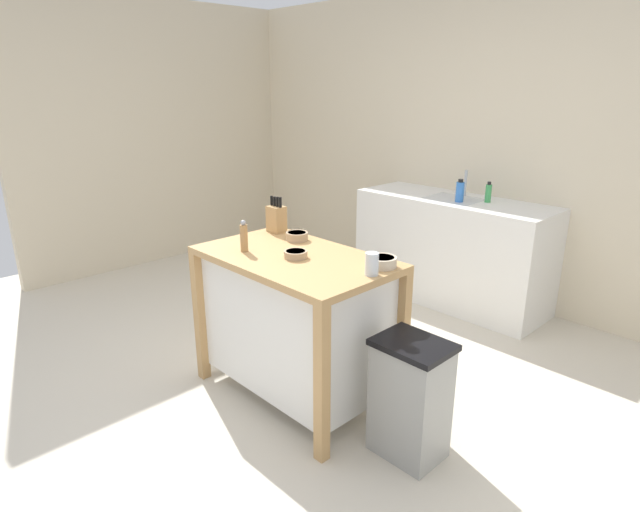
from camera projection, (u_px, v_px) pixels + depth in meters
ground_plane at (274, 392)px, 3.22m from camera, size 6.80×6.80×0.00m
wall_back at (491, 147)px, 4.39m from camera, size 5.80×0.10×2.60m
wall_left at (159, 135)px, 5.38m from camera, size 0.10×2.99×2.60m
kitchen_island at (296, 318)px, 3.07m from camera, size 1.15×0.69×0.88m
knife_block at (276, 218)px, 3.40m from camera, size 0.11×0.09×0.24m
bowl_ceramic_wide at (297, 236)px, 3.23m from camera, size 0.14×0.14×0.05m
bowl_ceramic_small at (296, 254)px, 2.91m from camera, size 0.13×0.13×0.04m
bowl_stoneware_deep at (382, 262)px, 2.76m from camera, size 0.15×0.15×0.06m
drinking_cup at (372, 264)px, 2.63m from camera, size 0.07×0.07×0.12m
pepper_grinder at (244, 237)px, 3.00m from camera, size 0.04×0.04×0.19m
trash_bin at (410, 398)px, 2.60m from camera, size 0.36×0.28×0.63m
sink_counter at (451, 250)px, 4.48m from camera, size 1.65×0.60×0.90m
sink_faucet at (465, 183)px, 4.40m from camera, size 0.02×0.02×0.22m
bottle_hand_soap at (488, 193)px, 4.18m from camera, size 0.05×0.05×0.17m
bottle_spray_cleaner at (460, 191)px, 4.19m from camera, size 0.07×0.07×0.18m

